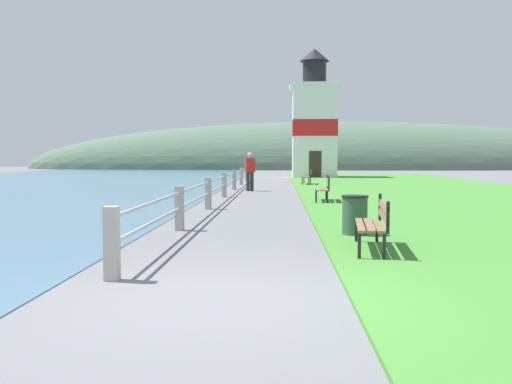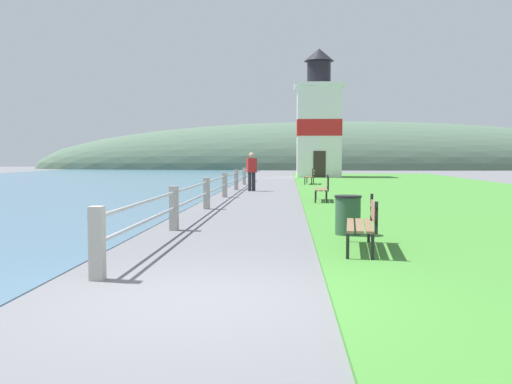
# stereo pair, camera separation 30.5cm
# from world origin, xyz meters

# --- Properties ---
(ground_plane) EXTENTS (160.00, 160.00, 0.00)m
(ground_plane) POSITION_xyz_m (0.00, 0.00, 0.00)
(ground_plane) COLOR slate
(grass_verge) EXTENTS (12.00, 54.92, 0.06)m
(grass_verge) POSITION_xyz_m (7.54, 18.31, 0.03)
(grass_verge) COLOR #428433
(grass_verge) RESTS_ON ground_plane
(seawall_railing) EXTENTS (0.18, 30.30, 0.97)m
(seawall_railing) POSITION_xyz_m (-1.44, 16.06, 0.57)
(seawall_railing) COLOR #A8A399
(seawall_railing) RESTS_ON ground_plane
(park_bench_near) EXTENTS (0.66, 1.86, 0.94)m
(park_bench_near) POSITION_xyz_m (2.33, 3.23, 0.54)
(park_bench_near) COLOR brown
(park_bench_near) RESTS_ON ground_plane
(park_bench_midway) EXTENTS (0.57, 1.81, 0.94)m
(park_bench_midway) POSITION_xyz_m (2.29, 13.60, 0.54)
(park_bench_midway) COLOR brown
(park_bench_midway) RESTS_ON ground_plane
(park_bench_far) EXTENTS (0.64, 1.72, 0.94)m
(park_bench_far) POSITION_xyz_m (2.33, 25.71, 0.54)
(park_bench_far) COLOR brown
(park_bench_far) RESTS_ON ground_plane
(lighthouse) EXTENTS (3.74, 3.74, 9.71)m
(lighthouse) POSITION_xyz_m (3.35, 37.31, 4.09)
(lighthouse) COLOR white
(lighthouse) RESTS_ON ground_plane
(person_strolling) EXTENTS (0.49, 0.39, 1.79)m
(person_strolling) POSITION_xyz_m (-0.63, 20.15, 0.97)
(person_strolling) COLOR #28282D
(person_strolling) RESTS_ON ground_plane
(trash_bin) EXTENTS (0.54, 0.54, 0.84)m
(trash_bin) POSITION_xyz_m (2.24, 5.10, 0.42)
(trash_bin) COLOR #2D5138
(trash_bin) RESTS_ON ground_plane
(distant_hillside) EXTENTS (80.00, 16.00, 12.00)m
(distant_hillside) POSITION_xyz_m (8.00, 66.62, 0.00)
(distant_hillside) COLOR #4C6651
(distant_hillside) RESTS_ON ground_plane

